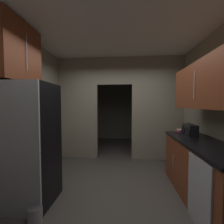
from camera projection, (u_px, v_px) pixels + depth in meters
name	position (u px, v px, depth m)	size (l,w,h in m)	color
ground	(115.00, 192.00, 2.64)	(20.00, 20.00, 0.00)	#47423D
kitchen_overhead_slab	(117.00, 37.00, 3.01)	(3.84, 7.41, 0.06)	silver
kitchen_partition	(121.00, 105.00, 4.26)	(3.44, 0.12, 2.80)	gray
adjoining_room_shell	(121.00, 107.00, 6.02)	(3.44, 2.56, 2.80)	gray
refrigerator	(27.00, 144.00, 2.33)	(0.80, 0.71, 1.83)	black
lower_cabinet_run	(204.00, 172.00, 2.36)	(0.68, 1.95, 0.93)	brown
dishwasher	(199.00, 194.00, 1.84)	(0.02, 0.56, 0.87)	#B7BABC
upper_cabinet_counterside	(207.00, 85.00, 2.29)	(0.36, 1.76, 0.71)	brown
upper_cabinet_fridgeside	(16.00, 52.00, 2.38)	(0.36, 0.88, 0.93)	brown
boombox	(190.00, 130.00, 2.80)	(0.17, 0.36, 0.25)	black
book_stack	(181.00, 131.00, 3.21)	(0.15, 0.16, 0.07)	#8C3893
paint_can	(35.00, 215.00, 1.94)	(0.19, 0.19, 0.20)	#99999E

